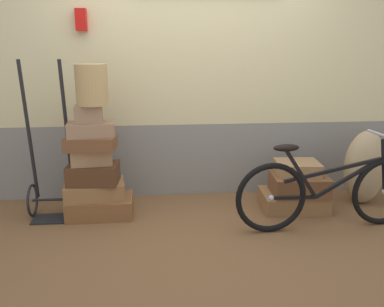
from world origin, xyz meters
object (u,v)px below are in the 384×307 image
(suitcase_2, at_px, (94,174))
(suitcase_7, at_px, (293,200))
(suitcase_5, at_px, (91,129))
(bicycle, at_px, (329,192))
(suitcase_9, at_px, (297,168))
(luggage_trolley, at_px, (52,182))
(suitcase_1, at_px, (95,190))
(suitcase_6, at_px, (89,114))
(suitcase_0, at_px, (100,206))
(suitcase_8, at_px, (299,184))
(suitcase_4, at_px, (91,143))
(wicker_basket, at_px, (92,85))
(suitcase_3, at_px, (92,156))
(burlap_sack, at_px, (365,167))

(suitcase_2, xyz_separation_m, suitcase_7, (1.88, 0.01, -0.33))
(suitcase_5, height_order, bicycle, suitcase_5)
(suitcase_9, bearing_deg, luggage_trolley, -175.66)
(suitcase_1, distance_m, suitcase_6, 0.71)
(suitcase_0, relative_size, suitcase_5, 1.47)
(suitcase_1, relative_size, suitcase_6, 2.34)
(suitcase_0, height_order, suitcase_8, suitcase_8)
(suitcase_4, height_order, wicker_basket, wicker_basket)
(suitcase_3, height_order, suitcase_4, suitcase_4)
(suitcase_6, height_order, wicker_basket, wicker_basket)
(burlap_sack, distance_m, bicycle, 0.81)
(suitcase_7, bearing_deg, burlap_sack, 8.95)
(suitcase_1, xyz_separation_m, suitcase_8, (1.92, -0.05, 0.01))
(wicker_basket, bearing_deg, suitcase_6, -148.73)
(suitcase_5, xyz_separation_m, suitcase_8, (1.92, -0.03, -0.57))
(suitcase_5, xyz_separation_m, luggage_trolley, (-0.39, 0.04, -0.50))
(wicker_basket, xyz_separation_m, burlap_sack, (2.59, 0.09, -0.84))
(suitcase_3, distance_m, suitcase_6, 0.39)
(suitcase_6, distance_m, wicker_basket, 0.26)
(suitcase_3, distance_m, burlap_sack, 2.64)
(suitcase_4, relative_size, suitcase_6, 1.90)
(suitcase_7, bearing_deg, suitcase_2, -177.03)
(luggage_trolley, bearing_deg, suitcase_1, -2.10)
(suitcase_8, height_order, wicker_basket, wicker_basket)
(wicker_basket, xyz_separation_m, luggage_trolley, (-0.42, 0.04, -0.88))
(suitcase_7, bearing_deg, suitcase_4, -176.36)
(suitcase_3, bearing_deg, suitcase_7, -6.04)
(bicycle, bearing_deg, suitcase_2, 167.37)
(suitcase_0, bearing_deg, suitcase_9, -0.08)
(suitcase_3, height_order, luggage_trolley, luggage_trolley)
(bicycle, bearing_deg, suitcase_8, 103.70)
(suitcase_9, bearing_deg, suitcase_3, -175.09)
(suitcase_5, bearing_deg, suitcase_6, -115.22)
(suitcase_4, xyz_separation_m, wicker_basket, (0.04, 0.02, 0.51))
(luggage_trolley, bearing_deg, suitcase_7, -0.82)
(suitcase_1, xyz_separation_m, luggage_trolley, (-0.38, 0.01, 0.08))
(suitcase_8, height_order, luggage_trolley, luggage_trolley)
(suitcase_1, bearing_deg, suitcase_9, -6.41)
(suitcase_3, height_order, suitcase_7, suitcase_3)
(suitcase_1, bearing_deg, suitcase_5, -84.73)
(suitcase_7, bearing_deg, wicker_basket, -177.03)
(suitcase_3, height_order, burlap_sack, burlap_sack)
(suitcase_2, height_order, suitcase_5, suitcase_5)
(suitcase_0, height_order, suitcase_2, suitcase_2)
(suitcase_9, bearing_deg, bicycle, -72.34)
(suitcase_9, height_order, luggage_trolley, luggage_trolley)
(suitcase_4, relative_size, suitcase_7, 0.72)
(suitcase_4, distance_m, suitcase_6, 0.26)
(suitcase_3, xyz_separation_m, suitcase_4, (0.00, -0.04, 0.13))
(suitcase_6, xyz_separation_m, burlap_sack, (2.63, 0.11, -0.59))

